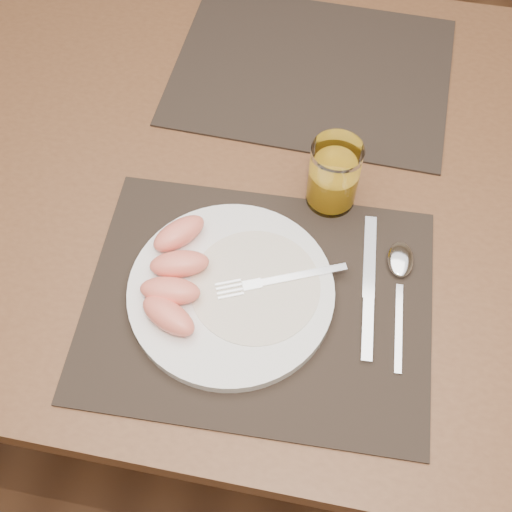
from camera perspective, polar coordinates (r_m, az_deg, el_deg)
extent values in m
plane|color=#56341D|center=(1.62, 1.50, -9.39)|extent=(5.00, 5.00, 0.00)
cube|color=brown|center=(0.98, 2.46, 6.64)|extent=(1.40, 0.90, 0.04)
cylinder|color=brown|center=(1.65, -17.81, 11.61)|extent=(0.06, 0.06, 0.71)
cube|color=#2B221B|center=(0.84, 0.22, -4.15)|extent=(0.46, 0.37, 0.00)
cube|color=#2B221B|center=(1.11, 4.98, 16.10)|extent=(0.46, 0.36, 0.00)
cylinder|color=white|center=(0.84, -2.23, -3.18)|extent=(0.27, 0.27, 0.02)
cylinder|color=white|center=(0.83, -0.08, -2.66)|extent=(0.17, 0.17, 0.00)
cube|color=silver|center=(0.84, 4.31, -1.68)|extent=(0.11, 0.06, 0.00)
cube|color=silver|center=(0.83, -0.35, -2.59)|extent=(0.03, 0.02, 0.00)
cube|color=silver|center=(0.83, -2.38, -2.98)|extent=(0.04, 0.04, 0.00)
cube|color=silver|center=(0.89, 10.07, -0.02)|extent=(0.03, 0.13, 0.00)
cube|color=silver|center=(0.83, 9.87, -6.40)|extent=(0.02, 0.09, 0.01)
cube|color=silver|center=(0.84, 12.55, -6.24)|extent=(0.02, 0.13, 0.00)
ellipsoid|color=silver|center=(0.89, 12.72, -0.29)|extent=(0.04, 0.06, 0.01)
cylinder|color=white|center=(0.89, 6.93, 7.17)|extent=(0.07, 0.07, 0.11)
cylinder|color=orange|center=(0.91, 6.79, 6.34)|extent=(0.06, 0.06, 0.06)
ellipsoid|color=#FC8267|center=(0.80, -7.79, -5.30)|extent=(0.09, 0.07, 0.03)
ellipsoid|color=#FC8267|center=(0.82, -7.64, -3.08)|extent=(0.08, 0.04, 0.03)
ellipsoid|color=#FC8267|center=(0.84, -6.82, -0.70)|extent=(0.09, 0.06, 0.03)
ellipsoid|color=#FC8267|center=(0.86, -6.86, 2.02)|extent=(0.08, 0.08, 0.03)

